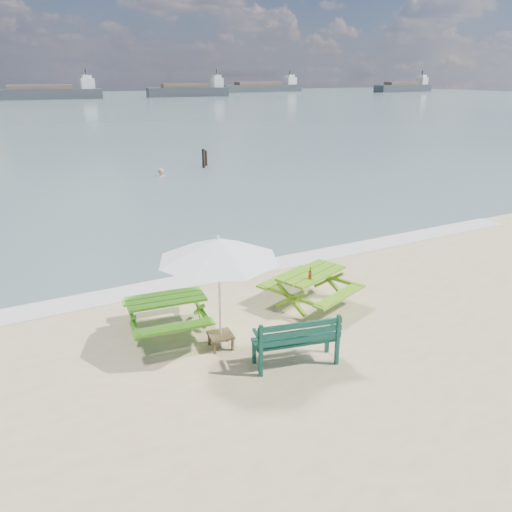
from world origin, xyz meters
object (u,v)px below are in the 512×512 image
picnic_table_right (311,289)px  park_bench (295,349)px  swimmer (161,185)px  beer_bottle (310,275)px  patio_umbrella (218,249)px  picnic_table_left (167,315)px  side_table (221,340)px

picnic_table_right → park_bench: park_bench is taller
swimmer → picnic_table_right: bearing=-96.4°
park_bench → beer_bottle: size_ratio=5.88×
patio_umbrella → beer_bottle: patio_umbrella is taller
picnic_table_left → picnic_table_right: 3.32m
patio_umbrella → swimmer: (4.49, 17.37, -2.48)m
beer_bottle → side_table: bearing=-168.7°
picnic_table_right → beer_bottle: (-0.25, -0.31, 0.51)m
picnic_table_left → side_table: size_ratio=3.80×
side_table → beer_bottle: bearing=11.3°
picnic_table_right → park_bench: bearing=-130.5°
picnic_table_right → park_bench: size_ratio=1.44×
picnic_table_left → swimmer: size_ratio=1.11×
side_table → beer_bottle: beer_bottle is taller
swimmer → park_bench: bearing=-100.8°
picnic_table_left → picnic_table_right: picnic_table_right is taller
picnic_table_left → swimmer: 17.06m
picnic_table_left → swimmer: bearing=72.3°
picnic_table_left → beer_bottle: beer_bottle is taller
park_bench → patio_umbrella: patio_umbrella is taller
beer_bottle → swimmer: size_ratio=0.16×
picnic_table_right → swimmer: bearing=83.6°
picnic_table_right → side_table: (-2.61, -0.78, -0.23)m
picnic_table_left → patio_umbrella: size_ratio=0.76×
picnic_table_right → patio_umbrella: bearing=-163.4°
picnic_table_right → park_bench: 2.54m
patio_umbrella → swimmer: patio_umbrella is taller
side_table → swimmer: swimmer is taller
picnic_table_left → beer_bottle: 3.16m
side_table → beer_bottle: size_ratio=1.83×
picnic_table_left → park_bench: bearing=-54.3°
park_bench → picnic_table_left: bearing=125.7°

